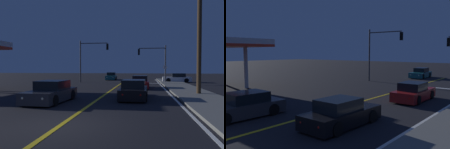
% 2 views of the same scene
% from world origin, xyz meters
% --- Properties ---
extents(ground_plane, '(160.00, 160.00, 0.00)m').
position_xyz_m(ground_plane, '(0.00, 0.00, 0.00)').
color(ground_plane, black).
extents(sidewalk_right, '(3.20, 44.35, 0.15)m').
position_xyz_m(sidewalk_right, '(7.06, 12.32, 0.07)').
color(sidewalk_right, slate).
rests_on(sidewalk_right, ground).
extents(lane_line_center, '(0.20, 41.89, 0.01)m').
position_xyz_m(lane_line_center, '(0.00, 12.32, 0.01)').
color(lane_line_center, gold).
rests_on(lane_line_center, ground).
extents(lane_line_edge_right, '(0.16, 41.89, 0.01)m').
position_xyz_m(lane_line_edge_right, '(5.21, 12.32, 0.01)').
color(lane_line_edge_right, white).
rests_on(lane_line_edge_right, ground).
extents(stop_bar, '(5.46, 0.50, 0.01)m').
position_xyz_m(stop_bar, '(2.73, 23.14, 0.01)').
color(stop_bar, white).
rests_on(stop_bar, ground).
extents(car_lead_oncoming_charcoal, '(2.14, 4.49, 1.34)m').
position_xyz_m(car_lead_oncoming_charcoal, '(-2.71, 5.46, 0.58)').
color(car_lead_oncoming_charcoal, '#2D2D33').
rests_on(car_lead_oncoming_charcoal, ground).
extents(car_distant_tail_teal, '(1.95, 4.79, 1.34)m').
position_xyz_m(car_distant_tail_teal, '(-2.72, 31.67, 0.58)').
color(car_distant_tail_teal, '#195960').
rests_on(car_distant_tail_teal, ground).
extents(car_far_approaching_black, '(1.93, 4.37, 1.34)m').
position_xyz_m(car_far_approaching_black, '(2.41, 7.53, 0.58)').
color(car_far_approaching_black, black).
rests_on(car_far_approaching_black, ground).
extents(car_parked_curb_red, '(1.87, 4.40, 1.34)m').
position_xyz_m(car_parked_curb_red, '(2.69, 15.68, 0.58)').
color(car_parked_curb_red, maroon).
rests_on(car_parked_curb_red, ground).
extents(car_side_waiting_white, '(4.21, 2.03, 1.34)m').
position_xyz_m(car_side_waiting_white, '(8.08, 26.39, 0.58)').
color(car_side_waiting_white, silver).
rests_on(car_side_waiting_white, ground).
extents(traffic_signal_near_right, '(4.12, 0.28, 5.48)m').
position_xyz_m(traffic_signal_near_right, '(4.75, 25.44, 3.67)').
color(traffic_signal_near_right, '#38383D').
rests_on(traffic_signal_near_right, ground).
extents(traffic_signal_far_left, '(4.32, 0.28, 6.20)m').
position_xyz_m(traffic_signal_far_left, '(-4.77, 24.04, 4.15)').
color(traffic_signal_far_left, '#38383D').
rests_on(traffic_signal_far_left, ground).
extents(utility_pole_right, '(1.57, 0.34, 10.97)m').
position_xyz_m(utility_pole_right, '(7.36, 10.26, 5.63)').
color(utility_pole_right, '#42301E').
rests_on(utility_pole_right, ground).
extents(street_sign_corner, '(0.56, 0.08, 2.49)m').
position_xyz_m(street_sign_corner, '(5.96, 22.64, 1.67)').
color(street_sign_corner, slate).
rests_on(street_sign_corner, ground).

